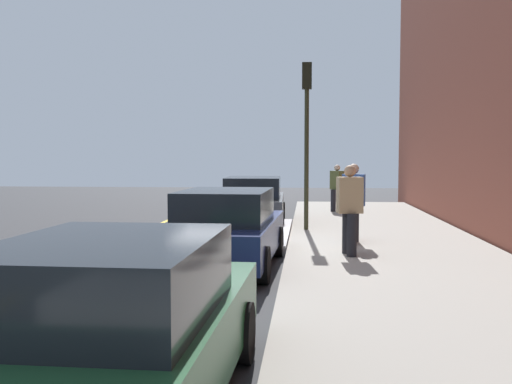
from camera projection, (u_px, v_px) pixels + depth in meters
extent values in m
plane|color=#333335|center=(237.00, 260.00, 12.31)|extent=(56.00, 56.00, 0.00)
cube|color=#A39E93|center=(400.00, 259.00, 12.03)|extent=(28.00, 4.60, 0.15)
cube|color=gold|center=(87.00, 258.00, 12.59)|extent=(28.00, 0.14, 0.01)
cube|color=white|center=(279.00, 234.00, 15.55)|extent=(5.52, 0.56, 0.22)
cylinder|color=black|center=(86.00, 328.00, 6.39)|extent=(0.65, 0.24, 0.64)
cylinder|color=black|center=(242.00, 333.00, 6.20)|extent=(0.65, 0.24, 0.64)
cube|color=#1E512D|center=(119.00, 346.00, 4.92)|extent=(4.45, 1.91, 0.64)
cube|color=black|center=(108.00, 277.00, 4.66)|extent=(2.33, 1.66, 0.60)
cylinder|color=black|center=(201.00, 240.00, 13.00)|extent=(0.65, 0.24, 0.64)
cylinder|color=black|center=(277.00, 242.00, 12.79)|extent=(0.65, 0.24, 0.64)
cylinder|color=black|center=(166.00, 263.00, 10.24)|extent=(0.65, 0.24, 0.64)
cylinder|color=black|center=(263.00, 265.00, 10.04)|extent=(0.65, 0.24, 0.64)
cube|color=navy|center=(228.00, 237.00, 11.50)|extent=(4.55, 1.97, 0.64)
cube|color=black|center=(226.00, 206.00, 11.24)|extent=(2.39, 1.69, 0.60)
cylinder|color=black|center=(231.00, 211.00, 19.73)|extent=(0.65, 0.24, 0.64)
cylinder|color=black|center=(282.00, 212.00, 19.63)|extent=(0.65, 0.24, 0.64)
cylinder|color=black|center=(221.00, 220.00, 16.96)|extent=(0.65, 0.24, 0.64)
cylinder|color=black|center=(280.00, 221.00, 16.87)|extent=(0.65, 0.24, 0.64)
cube|color=#383A3D|center=(254.00, 207.00, 18.28)|extent=(4.52, 1.93, 0.64)
cube|color=black|center=(253.00, 187.00, 18.02)|extent=(2.37, 1.67, 0.60)
cylinder|color=black|center=(333.00, 201.00, 21.43)|extent=(0.18, 0.18, 0.79)
cylinder|color=black|center=(340.00, 200.00, 21.66)|extent=(0.18, 0.18, 0.79)
cube|color=brown|center=(337.00, 180.00, 21.50)|extent=(0.53, 0.52, 0.67)
sphere|color=beige|center=(337.00, 168.00, 21.47)|extent=(0.22, 0.22, 0.22)
cylinder|color=black|center=(352.00, 235.00, 11.85)|extent=(0.20, 0.20, 0.85)
cylinder|color=black|center=(347.00, 233.00, 12.25)|extent=(0.20, 0.20, 0.85)
cube|color=tan|center=(350.00, 195.00, 12.00)|extent=(0.39, 0.54, 0.73)
sphere|color=tan|center=(350.00, 171.00, 11.97)|extent=(0.24, 0.24, 0.24)
cylinder|color=black|center=(355.00, 224.00, 13.87)|extent=(0.20, 0.20, 0.86)
cylinder|color=black|center=(352.00, 226.00, 13.49)|extent=(0.20, 0.20, 0.86)
cube|color=#335193|center=(354.00, 190.00, 13.63)|extent=(0.42, 0.55, 0.73)
sphere|color=#D8AD8C|center=(354.00, 169.00, 13.60)|extent=(0.24, 0.24, 0.24)
cylinder|color=#2D2D19|center=(306.00, 160.00, 16.13)|extent=(0.12, 0.12, 3.80)
cube|color=black|center=(307.00, 76.00, 15.99)|extent=(0.26, 0.26, 0.70)
sphere|color=red|center=(307.00, 69.00, 16.13)|extent=(0.14, 0.14, 0.14)
sphere|color=orange|center=(307.00, 77.00, 16.14)|extent=(0.14, 0.14, 0.14)
sphere|color=green|center=(307.00, 85.00, 16.16)|extent=(0.14, 0.14, 0.14)
cube|color=#471E19|center=(351.00, 228.00, 14.22)|extent=(0.34, 0.22, 0.56)
cylinder|color=#4C4C4C|center=(351.00, 209.00, 14.19)|extent=(0.03, 0.03, 0.36)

